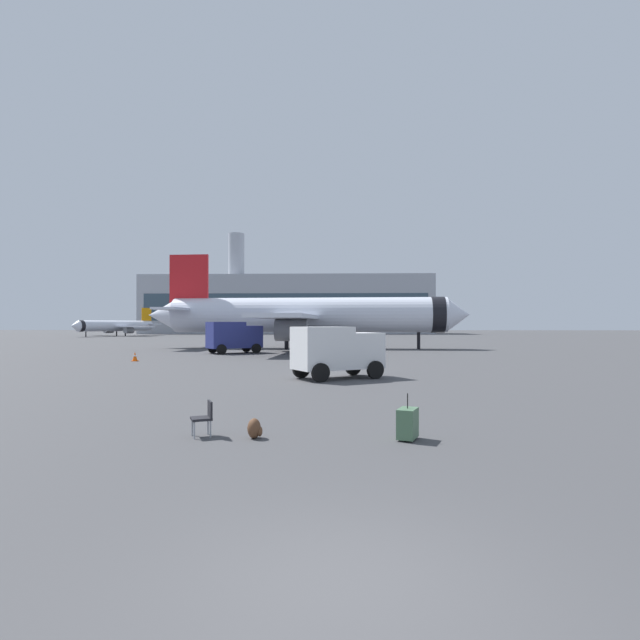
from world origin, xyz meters
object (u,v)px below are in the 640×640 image
at_px(traveller_backpack, 255,429).
at_px(cargo_van, 337,350).
at_px(safety_cone_mid, 342,345).
at_px(service_truck, 234,336).
at_px(safety_cone_near, 135,356).
at_px(gate_chair, 204,416).
at_px(rolling_suitcase, 408,423).
at_px(airplane_taxiing, 117,326).
at_px(airplane_at_gate, 306,315).

bearing_deg(traveller_backpack, cargo_van, 81.70).
xyz_separation_m(safety_cone_mid, traveller_backpack, (-2.44, -45.51, -0.08)).
height_order(service_truck, safety_cone_near, service_truck).
relative_size(service_truck, gate_chair, 6.06).
bearing_deg(safety_cone_mid, gate_chair, -94.67).
distance_m(service_truck, rolling_suitcase, 36.02).
height_order(service_truck, rolling_suitcase, service_truck).
relative_size(safety_cone_mid, gate_chair, 0.73).
distance_m(cargo_van, traveller_backpack, 13.41).
bearing_deg(traveller_backpack, safety_cone_near, 117.93).
distance_m(service_truck, traveller_backpack, 35.05).
distance_m(service_truck, gate_chair, 34.62).
distance_m(rolling_suitcase, gate_chair, 4.92).
height_order(safety_cone_mid, rolling_suitcase, rolling_suitcase).
height_order(traveller_backpack, gate_chair, gate_chair).
relative_size(airplane_taxiing, safety_cone_mid, 31.65).
bearing_deg(gate_chair, airplane_at_gate, 90.39).
bearing_deg(service_truck, rolling_suitcase, -71.69).
height_order(service_truck, safety_cone_mid, service_truck).
distance_m(airplane_taxiing, safety_cone_mid, 70.03).
height_order(airplane_taxiing, safety_cone_near, airplane_taxiing).
height_order(airplane_taxiing, cargo_van, airplane_taxiing).
distance_m(safety_cone_near, safety_cone_mid, 26.17).
distance_m(airplane_at_gate, rolling_suitcase, 43.71).
xyz_separation_m(cargo_van, safety_cone_mid, (0.51, 32.29, -1.14)).
bearing_deg(safety_cone_mid, service_truck, -131.69).
relative_size(airplane_at_gate, traveller_backpack, 74.47).
height_order(airplane_at_gate, safety_cone_mid, airplane_at_gate).
bearing_deg(gate_chair, cargo_van, 76.26).
height_order(cargo_van, traveller_backpack, cargo_van).
relative_size(cargo_van, safety_cone_near, 6.91).
distance_m(airplane_at_gate, traveller_backpack, 43.43).
relative_size(safety_cone_near, traveller_backpack, 1.45).
bearing_deg(rolling_suitcase, airplane_taxiing, 117.48).
bearing_deg(cargo_van, rolling_suitcase, -82.57).
xyz_separation_m(service_truck, cargo_van, (9.59, -20.96, -0.16)).
bearing_deg(airplane_taxiing, safety_cone_near, -65.03).
bearing_deg(safety_cone_near, traveller_backpack, -62.07).
bearing_deg(traveller_backpack, airplane_taxiing, 115.74).
bearing_deg(airplane_taxiing, airplane_at_gate, -49.67).
distance_m(airplane_taxiing, rolling_suitcase, 108.06).
height_order(airplane_at_gate, rolling_suitcase, airplane_at_gate).
bearing_deg(safety_cone_near, service_truck, 62.24).
bearing_deg(safety_cone_near, gate_chair, -64.30).
relative_size(service_truck, safety_cone_mid, 8.27).
bearing_deg(service_truck, safety_cone_mid, 48.31).
xyz_separation_m(cargo_van, safety_cone_near, (-14.80, 11.06, -1.11)).
distance_m(safety_cone_near, gate_chair, 26.76).
relative_size(airplane_taxiing, cargo_van, 4.15).
bearing_deg(rolling_suitcase, traveller_backpack, 179.91).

